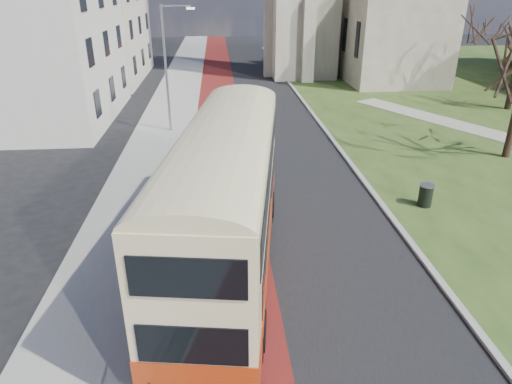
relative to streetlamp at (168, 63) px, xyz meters
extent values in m
plane|color=black|center=(4.35, -18.00, -4.59)|extent=(160.00, 160.00, 0.00)
cube|color=black|center=(5.85, 2.00, -4.59)|extent=(9.00, 120.00, 0.01)
cube|color=#591414|center=(3.15, 2.00, -4.59)|extent=(3.40, 120.00, 0.01)
cube|color=gray|center=(-0.65, 2.00, -4.53)|extent=(4.00, 120.00, 0.12)
cube|color=#999993|center=(1.35, 2.00, -4.53)|extent=(0.25, 120.00, 0.13)
cube|color=#999993|center=(10.45, 4.00, -4.53)|extent=(0.25, 80.00, 0.13)
cylinder|color=#0D3C28|center=(1.40, -14.00, -3.49)|extent=(0.04, 24.00, 0.04)
cylinder|color=#0D3C28|center=(1.40, -14.00, -4.44)|extent=(0.04, 24.00, 0.04)
cube|color=gray|center=(20.85, 20.00, -0.09)|extent=(9.00, 18.00, 9.00)
cube|color=beige|center=(-9.65, 4.00, 1.66)|extent=(10.00, 14.00, 12.50)
cube|color=beige|center=(-9.65, 20.00, 0.91)|extent=(10.00, 16.00, 11.00)
cylinder|color=gray|center=(-0.15, 0.00, -0.47)|extent=(0.16, 0.16, 8.00)
cylinder|color=gray|center=(0.75, 0.00, 3.43)|extent=(1.80, 0.10, 0.10)
cube|color=silver|center=(1.65, 0.00, 3.28)|extent=(0.50, 0.18, 0.12)
cube|color=#AB330F|center=(3.33, -17.00, -3.46)|extent=(4.62, 12.53, 1.11)
cube|color=beige|center=(3.33, -17.00, -1.29)|extent=(4.58, 12.47, 3.23)
cube|color=black|center=(2.00, -16.46, -2.29)|extent=(1.54, 9.94, 1.06)
cube|color=black|center=(4.76, -16.88, -2.29)|extent=(1.54, 9.94, 1.06)
cube|color=black|center=(1.95, -16.79, -0.62)|extent=(1.69, 10.91, 1.00)
cube|color=black|center=(4.71, -17.21, -0.62)|extent=(1.69, 10.91, 1.00)
cube|color=black|center=(4.23, -10.97, -2.29)|extent=(2.48, 0.45, 1.17)
cube|color=black|center=(4.23, -10.97, -0.62)|extent=(2.48, 0.45, 1.00)
cube|color=orange|center=(4.23, -10.97, 0.02)|extent=(1.98, 0.39, 0.33)
cylinder|color=black|center=(2.66, -12.69, -4.01)|extent=(0.50, 1.19, 1.16)
cylinder|color=black|center=(5.23, -13.07, -4.01)|extent=(0.50, 1.19, 1.16)
cylinder|color=black|center=(1.50, -20.44, -4.01)|extent=(0.50, 1.19, 1.16)
cylinder|color=black|center=(4.07, -20.83, -4.01)|extent=(0.50, 1.19, 1.16)
cylinder|color=#302118|center=(19.82, -6.75, -2.79)|extent=(0.46, 0.46, 3.52)
cylinder|color=#2F2117|center=(26.47, 3.97, -3.07)|extent=(0.59, 0.59, 2.96)
cylinder|color=black|center=(12.35, -12.64, -4.06)|extent=(0.73, 0.73, 0.99)
cylinder|color=gray|center=(12.35, -12.64, -3.53)|extent=(0.78, 0.78, 0.07)
camera|label=1|loc=(3.16, -30.58, 4.65)|focal=32.00mm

